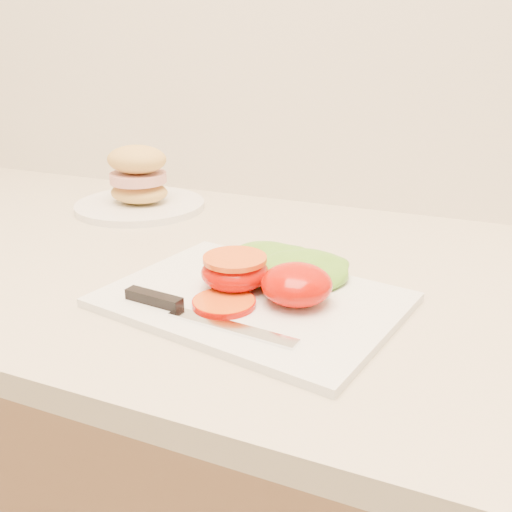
% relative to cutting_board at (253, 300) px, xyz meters
% --- Properties ---
extents(cutting_board, '(0.36, 0.29, 0.01)m').
position_rel_cutting_board_xyz_m(cutting_board, '(0.00, 0.00, 0.00)').
color(cutting_board, white).
rests_on(cutting_board, counter).
extents(tomato_half_dome, '(0.08, 0.08, 0.04)m').
position_rel_cutting_board_xyz_m(tomato_half_dome, '(0.05, 0.00, 0.03)').
color(tomato_half_dome, red).
rests_on(tomato_half_dome, cutting_board).
extents(tomato_half_cut, '(0.08, 0.08, 0.04)m').
position_rel_cutting_board_xyz_m(tomato_half_cut, '(-0.03, 0.01, 0.03)').
color(tomato_half_cut, red).
rests_on(tomato_half_cut, cutting_board).
extents(tomato_slice_0, '(0.07, 0.07, 0.01)m').
position_rel_cutting_board_xyz_m(tomato_slice_0, '(-0.02, -0.04, 0.01)').
color(tomato_slice_0, orange).
rests_on(tomato_slice_0, cutting_board).
extents(lettuce_leaf_0, '(0.15, 0.11, 0.03)m').
position_rel_cutting_board_xyz_m(lettuce_leaf_0, '(-0.00, 0.07, 0.02)').
color(lettuce_leaf_0, '#56A12A').
rests_on(lettuce_leaf_0, cutting_board).
extents(lettuce_leaf_1, '(0.15, 0.14, 0.03)m').
position_rel_cutting_board_xyz_m(lettuce_leaf_1, '(0.04, 0.07, 0.02)').
color(lettuce_leaf_1, '#56A12A').
rests_on(lettuce_leaf_1, cutting_board).
extents(knife, '(0.21, 0.05, 0.01)m').
position_rel_cutting_board_xyz_m(knife, '(-0.05, -0.07, 0.01)').
color(knife, silver).
rests_on(knife, cutting_board).
extents(sandwich_plate, '(0.23, 0.23, 0.11)m').
position_rel_cutting_board_xyz_m(sandwich_plate, '(-0.34, 0.27, 0.03)').
color(sandwich_plate, white).
rests_on(sandwich_plate, counter).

